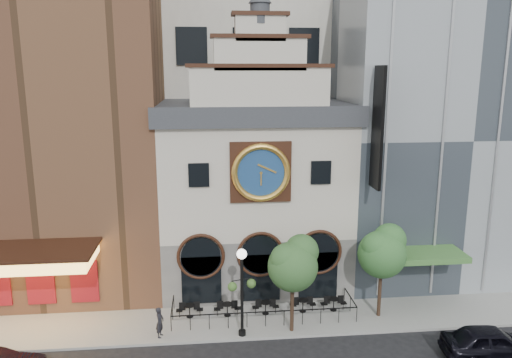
{
  "coord_description": "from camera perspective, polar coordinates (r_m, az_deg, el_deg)",
  "views": [
    {
      "loc": [
        -3.16,
        -24.44,
        14.49
      ],
      "look_at": [
        -0.06,
        6.0,
        7.68
      ],
      "focal_mm": 35.0,
      "sensor_mm": 36.0,
      "label": 1
    }
  ],
  "objects": [
    {
      "name": "bistro_2",
      "position": [
        30.64,
        1.1,
        -14.38
      ],
      "size": [
        1.58,
        0.68,
        0.9
      ],
      "color": "black",
      "rests_on": "sidewalk"
    },
    {
      "name": "car_right",
      "position": [
        29.21,
        25.37,
        -16.58
      ],
      "size": [
        5.16,
        2.42,
        1.71
      ],
      "primitive_type": "imported",
      "rotation": [
        0.0,
        0.0,
        1.49
      ],
      "color": "black",
      "rests_on": "ground"
    },
    {
      "name": "bistro_4",
      "position": [
        31.39,
        8.86,
        -13.84
      ],
      "size": [
        1.58,
        0.68,
        0.9
      ],
      "color": "black",
      "rests_on": "sidewalk"
    },
    {
      "name": "tree_left",
      "position": [
        27.52,
        4.32,
        -9.49
      ],
      "size": [
        2.85,
        2.75,
        5.5
      ],
      "color": "#382619",
      "rests_on": "sidewalk"
    },
    {
      "name": "bistro_0",
      "position": [
        30.54,
        -7.6,
        -14.59
      ],
      "size": [
        1.58,
        0.68,
        0.9
      ],
      "color": "black",
      "rests_on": "sidewalk"
    },
    {
      "name": "pedestrian",
      "position": [
        28.65,
        -10.94,
        -15.77
      ],
      "size": [
        0.54,
        0.7,
        1.71
      ],
      "primitive_type": "imported",
      "rotation": [
        0.0,
        0.0,
        1.34
      ],
      "color": "black",
      "rests_on": "sidewalk"
    },
    {
      "name": "sidewalk",
      "position": [
        30.72,
        0.8,
        -15.43
      ],
      "size": [
        44.0,
        5.0,
        0.15
      ],
      "primitive_type": "cube",
      "color": "gray",
      "rests_on": "ground"
    },
    {
      "name": "office_tower",
      "position": [
        44.89,
        -1.84,
        19.6
      ],
      "size": [
        20.0,
        16.0,
        40.0
      ],
      "primitive_type": "cube",
      "color": "beige",
      "rests_on": "ground"
    },
    {
      "name": "tree_right",
      "position": [
        29.94,
        14.28,
        -7.89
      ],
      "size": [
        2.89,
        2.78,
        5.56
      ],
      "color": "#382619",
      "rests_on": "sidewalk"
    },
    {
      "name": "bistro_3",
      "position": [
        31.02,
        5.37,
        -14.07
      ],
      "size": [
        1.58,
        0.68,
        0.9
      ],
      "color": "black",
      "rests_on": "sidewalk"
    },
    {
      "name": "clock_building",
      "position": [
        33.35,
        -0.21,
        -0.98
      ],
      "size": [
        12.6,
        8.78,
        18.65
      ],
      "color": "#605E5B",
      "rests_on": "ground"
    },
    {
      "name": "lamppost",
      "position": [
        27.33,
        -1.63,
        -11.76
      ],
      "size": [
        1.55,
        0.82,
        4.99
      ],
      "rotation": [
        0.0,
        0.0,
        0.29
      ],
      "color": "black",
      "rests_on": "sidewalk"
    },
    {
      "name": "theater_building",
      "position": [
        35.83,
        -22.0,
        8.64
      ],
      "size": [
        14.0,
        15.6,
        25.0
      ],
      "color": "brown",
      "rests_on": "ground"
    },
    {
      "name": "bistro_1",
      "position": [
        30.48,
        -3.29,
        -14.55
      ],
      "size": [
        1.58,
        0.68,
        0.9
      ],
      "color": "black",
      "rests_on": "sidewalk"
    },
    {
      "name": "cafe_railing",
      "position": [
        30.48,
        0.81,
        -14.56
      ],
      "size": [
        10.6,
        2.6,
        0.9
      ],
      "primitive_type": null,
      "color": "black",
      "rests_on": "sidewalk"
    },
    {
      "name": "ground",
      "position": [
        28.59,
        1.41,
        -17.9
      ],
      "size": [
        120.0,
        120.0,
        0.0
      ],
      "primitive_type": "plane",
      "color": "black",
      "rests_on": "ground"
    },
    {
      "name": "retail_building",
      "position": [
        38.28,
        19.28,
        5.33
      ],
      "size": [
        14.0,
        14.4,
        20.0
      ],
      "color": "gray",
      "rests_on": "ground"
    }
  ]
}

